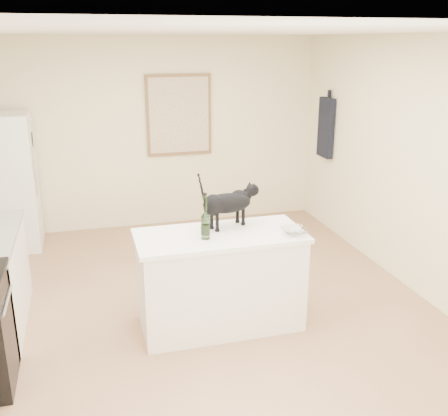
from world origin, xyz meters
TOP-DOWN VIEW (x-y plane):
  - floor at (0.00, 0.00)m, footprint 5.50×5.50m
  - ceiling at (0.00, 0.00)m, footprint 5.50×5.50m
  - wall_back at (0.00, 2.75)m, footprint 4.50×0.00m
  - wall_front at (0.00, -2.75)m, footprint 4.50×0.00m
  - wall_right at (2.25, 0.00)m, footprint 0.00×5.50m
  - island_base at (0.10, -0.20)m, footprint 1.44×0.67m
  - island_top at (0.10, -0.20)m, footprint 1.50×0.70m
  - fridge at (-1.95, 2.35)m, footprint 0.68×0.68m
  - artwork_frame at (0.30, 2.72)m, footprint 0.90×0.03m
  - artwork_canvas at (0.30, 2.70)m, footprint 0.82×0.00m
  - hanging_garment at (2.19, 2.05)m, footprint 0.08×0.34m
  - black_cat at (0.20, -0.05)m, footprint 0.61×0.37m
  - wine_bottle at (-0.05, -0.28)m, footprint 0.09×0.09m
  - glass_bowl at (0.73, -0.39)m, footprint 0.24×0.24m
  - fridge_paper at (-1.60, 2.45)m, footprint 0.04×0.14m

SIDE VIEW (x-z plane):
  - floor at x=0.00m, z-range 0.00..0.00m
  - island_base at x=0.10m, z-range 0.00..0.86m
  - fridge at x=-1.95m, z-range 0.00..1.70m
  - island_top at x=0.10m, z-range 0.86..0.90m
  - glass_bowl at x=0.73m, z-range 0.90..0.96m
  - wine_bottle at x=-0.05m, z-range 0.90..1.26m
  - black_cat at x=0.20m, z-range 0.90..1.31m
  - wall_back at x=0.00m, z-range -0.95..3.55m
  - wall_front at x=0.00m, z-range -0.95..3.55m
  - wall_right at x=2.25m, z-range -1.45..4.05m
  - fridge_paper at x=-1.60m, z-range 1.26..1.45m
  - hanging_garment at x=2.19m, z-range 1.00..1.80m
  - artwork_frame at x=0.30m, z-range 1.00..2.10m
  - artwork_canvas at x=0.30m, z-range 1.04..2.06m
  - ceiling at x=0.00m, z-range 2.60..2.60m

